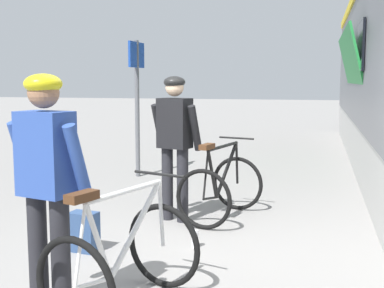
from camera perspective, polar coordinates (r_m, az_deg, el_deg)
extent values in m
plane|color=gray|center=(5.13, 2.85, -12.40)|extent=(80.00, 80.00, 0.00)
cube|color=#238C3D|center=(10.57, 17.58, 7.32)|extent=(0.46, 4.36, 1.66)
cube|color=black|center=(8.75, 18.37, 10.33)|extent=(0.04, 1.10, 0.80)
cylinder|color=#232328|center=(3.98, -16.84, -11.68)|extent=(0.14, 0.14, 0.90)
cylinder|color=#232328|center=(3.84, -14.47, -12.33)|extent=(0.14, 0.14, 0.90)
cube|color=#2D4C9E|center=(3.74, -16.07, -1.06)|extent=(0.43, 0.33, 0.60)
cylinder|color=#2D4C9E|center=(3.95, -18.33, -1.43)|extent=(0.15, 0.27, 0.56)
cylinder|color=#2D4C9E|center=(3.60, -12.63, -2.07)|extent=(0.15, 0.27, 0.56)
sphere|color=#9E7051|center=(3.70, -16.30, 5.54)|extent=(0.22, 0.22, 0.22)
ellipsoid|color=yellow|center=(3.70, -16.33, 6.48)|extent=(0.31, 0.33, 0.14)
cylinder|color=#232328|center=(6.29, -2.77, -4.44)|extent=(0.14, 0.14, 0.90)
cylinder|color=#232328|center=(6.17, -1.06, -4.65)|extent=(0.14, 0.14, 0.90)
cube|color=black|center=(6.12, -1.95, 2.34)|extent=(0.43, 0.34, 0.60)
cylinder|color=black|center=(6.30, -3.75, 2.02)|extent=(0.16, 0.27, 0.56)
cylinder|color=black|center=(6.03, 0.34, 1.79)|extent=(0.16, 0.27, 0.56)
sphere|color=beige|center=(6.10, -1.97, 6.37)|extent=(0.22, 0.22, 0.22)
ellipsoid|color=black|center=(6.10, -1.97, 6.94)|extent=(0.32, 0.34, 0.14)
torus|color=black|center=(4.30, -3.25, -11.30)|extent=(0.69, 0.26, 0.71)
torus|color=black|center=(3.56, -12.99, -15.48)|extent=(0.69, 0.26, 0.71)
cylinder|color=white|center=(3.95, -6.26, -9.23)|extent=(0.24, 0.63, 0.63)
cylinder|color=white|center=(3.79, -7.43, -5.27)|extent=(0.29, 0.82, 0.04)
cylinder|color=white|center=(3.64, -10.43, -10.76)|extent=(0.12, 0.27, 0.62)
cylinder|color=white|center=(3.69, -10.97, -15.05)|extent=(0.14, 0.35, 0.08)
cylinder|color=white|center=(3.51, -12.42, -11.04)|extent=(0.07, 0.14, 0.56)
cylinder|color=white|center=(4.20, -3.47, -7.83)|extent=(0.06, 0.09, 0.55)
cylinder|color=black|center=(4.11, -3.71, -3.39)|extent=(0.46, 0.17, 0.02)
cube|color=#4C2D19|center=(3.44, -12.22, -5.78)|extent=(0.17, 0.26, 0.06)
torus|color=black|center=(6.79, 5.10, -4.41)|extent=(0.70, 0.21, 0.71)
torus|color=black|center=(5.88, 1.28, -6.20)|extent=(0.70, 0.21, 0.71)
cylinder|color=black|center=(6.42, 3.91, -2.81)|extent=(0.19, 0.64, 0.63)
cylinder|color=black|center=(6.27, 3.50, -0.27)|extent=(0.24, 0.84, 0.04)
cylinder|color=black|center=(6.04, 2.29, -3.44)|extent=(0.10, 0.28, 0.62)
cylinder|color=black|center=(6.04, 2.03, -6.10)|extent=(0.11, 0.36, 0.08)
cylinder|color=black|center=(5.88, 1.55, -3.47)|extent=(0.06, 0.15, 0.56)
cylinder|color=black|center=(6.72, 5.04, -2.15)|extent=(0.05, 0.09, 0.55)
cylinder|color=black|center=(6.65, 4.99, 0.67)|extent=(0.47, 0.14, 0.02)
cube|color=#4C2D19|center=(5.85, 1.69, -0.30)|extent=(0.15, 0.26, 0.06)
cube|color=navy|center=(5.31, -12.02, -9.58)|extent=(0.30, 0.21, 0.40)
cylinder|color=silver|center=(5.33, 0.34, -10.57)|extent=(0.07, 0.07, 0.19)
cylinder|color=#338CCC|center=(5.38, -11.66, -10.41)|extent=(0.07, 0.07, 0.21)
cylinder|color=#595B60|center=(9.05, -6.15, 3.88)|extent=(0.08, 0.08, 2.40)
cube|color=#193F99|center=(9.05, -6.23, 9.90)|extent=(0.04, 0.70, 0.44)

